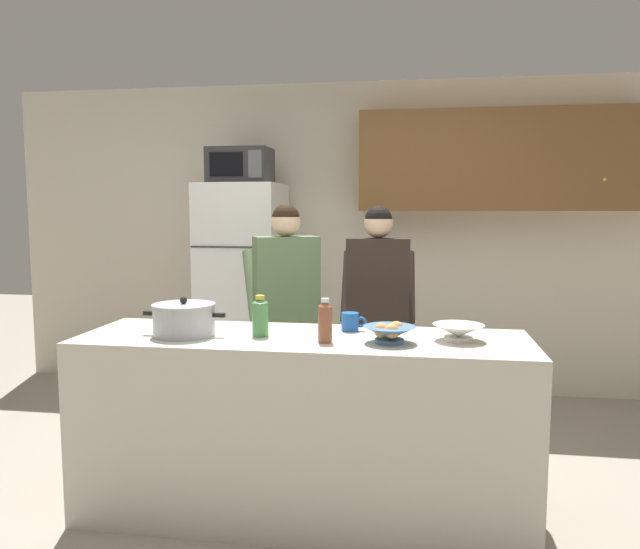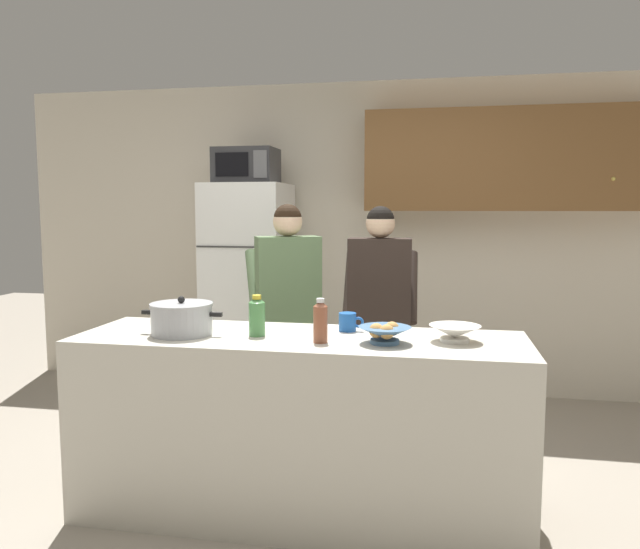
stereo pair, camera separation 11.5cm
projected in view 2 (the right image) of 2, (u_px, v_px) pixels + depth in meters
ground_plane at (300, 512)px, 3.12m from camera, size 14.00×14.00×0.00m
back_wall_unit at (391, 221)px, 5.10m from camera, size 6.00×0.48×2.60m
kitchen_island at (300, 426)px, 3.07m from camera, size 2.23×0.68×0.92m
refrigerator at (249, 291)px, 4.99m from camera, size 0.64×0.68×1.75m
microwave at (246, 166)px, 4.86m from camera, size 0.48×0.37×0.28m
person_near_pot at (288, 298)px, 3.90m from camera, size 0.59×0.55×1.58m
person_by_sink at (380, 300)px, 3.88m from camera, size 0.49×0.42×1.57m
cooking_pot at (182, 319)px, 3.06m from camera, size 0.42×0.31×0.20m
coffee_mug at (348, 322)px, 3.15m from camera, size 0.13×0.09×0.10m
bread_bowl at (385, 333)px, 2.85m from camera, size 0.25×0.25×0.10m
empty_bowl at (455, 332)px, 2.89m from camera, size 0.24×0.24×0.08m
bottle_near_edge at (257, 316)px, 3.02m from camera, size 0.08×0.08×0.21m
bottle_mid_counter at (320, 321)px, 2.87m from camera, size 0.07×0.07×0.21m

